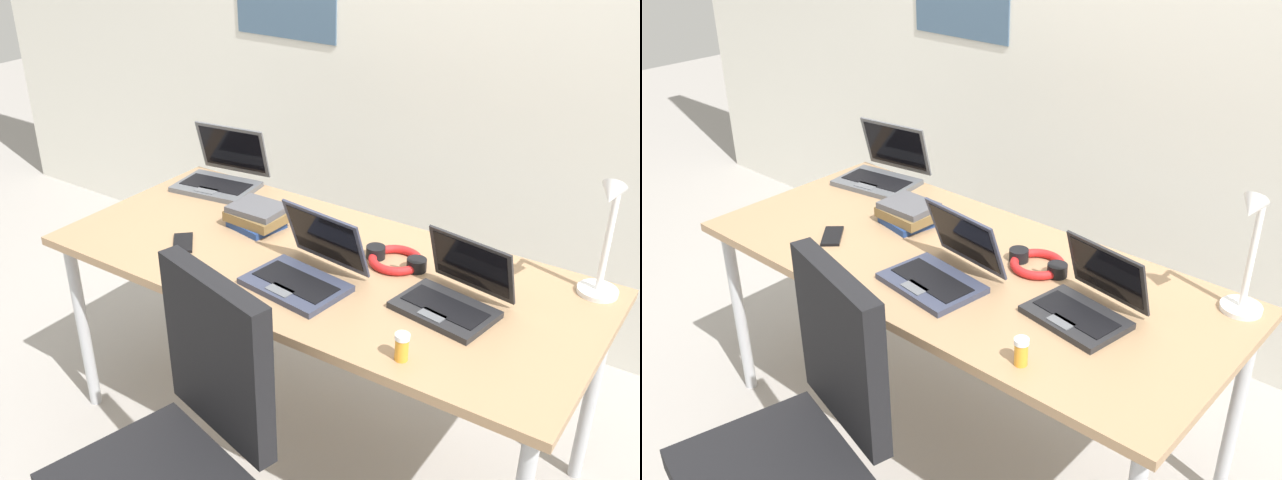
# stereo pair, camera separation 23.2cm
# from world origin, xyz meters

# --- Properties ---
(ground_plane) EXTENTS (12.00, 12.00, 0.00)m
(ground_plane) POSITION_xyz_m (0.00, 0.00, 0.00)
(ground_plane) COLOR gray
(wall_back) EXTENTS (6.00, 0.13, 2.60)m
(wall_back) POSITION_xyz_m (-0.00, 1.10, 1.30)
(wall_back) COLOR silver
(wall_back) RESTS_ON ground_plane
(desk) EXTENTS (1.80, 0.80, 0.74)m
(desk) POSITION_xyz_m (0.00, 0.00, 0.68)
(desk) COLOR #9E7A56
(desk) RESTS_ON ground_plane
(desk_lamp) EXTENTS (0.12, 0.18, 0.40)m
(desk_lamp) POSITION_xyz_m (0.80, 0.28, 0.94)
(desk_lamp) COLOR white
(desk_lamp) RESTS_ON desk
(laptop_by_keyboard) EXTENTS (0.35, 0.31, 0.23)m
(laptop_by_keyboard) POSITION_xyz_m (-0.68, 0.30, 0.79)
(laptop_by_keyboard) COLOR #515459
(laptop_by_keyboard) RESTS_ON desk
(laptop_front_right) EXTENTS (0.31, 0.29, 0.20)m
(laptop_front_right) POSITION_xyz_m (0.47, -0.01, 0.78)
(laptop_front_right) COLOR #232326
(laptop_front_right) RESTS_ON desk
(laptop_center) EXTENTS (0.34, 0.32, 0.22)m
(laptop_center) POSITION_xyz_m (0.03, -0.13, 0.78)
(laptop_center) COLOR #33384C
(laptop_center) RESTS_ON desk
(computer_mouse) EXTENTS (0.07, 0.10, 0.03)m
(computer_mouse) POSITION_xyz_m (-0.09, 0.10, 0.76)
(computer_mouse) COLOR black
(computer_mouse) RESTS_ON desk
(cell_phone) EXTENTS (0.14, 0.14, 0.01)m
(cell_phone) POSITION_xyz_m (-0.45, -0.16, 0.74)
(cell_phone) COLOR black
(cell_phone) RESTS_ON desk
(headphones) EXTENTS (0.21, 0.18, 0.04)m
(headphones) POSITION_xyz_m (0.21, 0.13, 0.76)
(headphones) COLOR red
(headphones) RESTS_ON desk
(pill_bottle) EXTENTS (0.04, 0.04, 0.08)m
(pill_bottle) POSITION_xyz_m (0.47, -0.31, 0.78)
(pill_bottle) COLOR gold
(pill_bottle) RESTS_ON desk
(book_stack) EXTENTS (0.21, 0.18, 0.08)m
(book_stack) POSITION_xyz_m (-0.33, 0.09, 0.78)
(book_stack) COLOR navy
(book_stack) RESTS_ON desk
(office_chair) EXTENTS (0.54, 0.59, 0.97)m
(office_chair) POSITION_xyz_m (0.01, -0.73, 0.40)
(office_chair) COLOR black
(office_chair) RESTS_ON ground_plane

